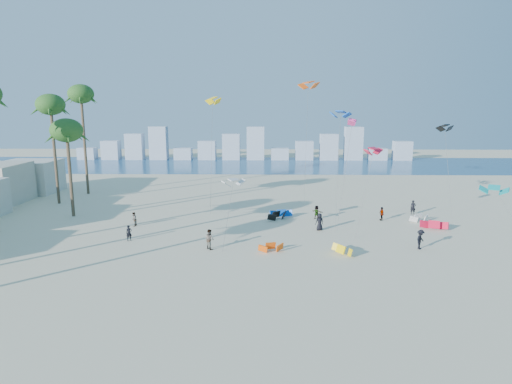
{
  "coord_description": "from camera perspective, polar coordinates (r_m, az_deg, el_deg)",
  "views": [
    {
      "loc": [
        4.0,
        -28.53,
        13.24
      ],
      "look_at": [
        3.0,
        16.0,
        4.5
      ],
      "focal_mm": 30.43,
      "sensor_mm": 36.0,
      "label": 1
    }
  ],
  "objects": [
    {
      "name": "palm_row",
      "position": [
        52.29,
        -30.17,
        8.17
      ],
      "size": [
        9.02,
        44.8,
        16.6
      ],
      "color": "brown",
      "rests_on": "ground"
    },
    {
      "name": "kitesurfers_far",
      "position": [
        48.65,
        10.3,
        -3.8
      ],
      "size": [
        34.08,
        14.61,
        1.89
      ],
      "color": "black",
      "rests_on": "ground"
    },
    {
      "name": "ground",
      "position": [
        31.71,
        -6.26,
        -13.65
      ],
      "size": [
        220.0,
        220.0,
        0.0
      ],
      "primitive_type": "plane",
      "color": "beige",
      "rests_on": "ground"
    },
    {
      "name": "flying_kites",
      "position": [
        53.76,
        9.9,
        9.34
      ],
      "size": [
        34.12,
        23.64,
        17.21
      ],
      "color": "silver",
      "rests_on": "ground"
    },
    {
      "name": "grounded_kites",
      "position": [
        48.92,
        11.0,
        -4.28
      ],
      "size": [
        21.05,
        15.47,
        0.94
      ],
      "color": "#F0540C",
      "rests_on": "ground"
    },
    {
      "name": "kitesurfer_near",
      "position": [
        45.6,
        -16.35,
        -5.2
      ],
      "size": [
        0.69,
        0.62,
        1.59
      ],
      "primitive_type": "imported",
      "rotation": [
        0.0,
        0.0,
        0.52
      ],
      "color": "black",
      "rests_on": "ground"
    },
    {
      "name": "kitesurfer_mid",
      "position": [
        41.48,
        -6.13,
        -6.18
      ],
      "size": [
        1.18,
        1.18,
        1.93
      ],
      "primitive_type": "imported",
      "rotation": [
        0.0,
        0.0,
        2.35
      ],
      "color": "gray",
      "rests_on": "ground"
    },
    {
      "name": "distant_skyline",
      "position": [
        111.12,
        -1.4,
        5.86
      ],
      "size": [
        85.0,
        3.0,
        8.4
      ],
      "color": "#9EADBF",
      "rests_on": "ground"
    },
    {
      "name": "ocean",
      "position": [
        101.48,
        -0.98,
        3.61
      ],
      "size": [
        220.0,
        220.0,
        0.0
      ],
      "primitive_type": "plane",
      "color": "navy",
      "rests_on": "ground"
    }
  ]
}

